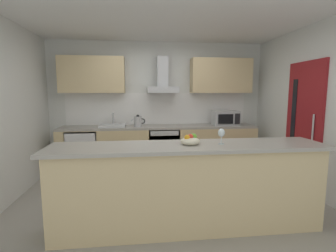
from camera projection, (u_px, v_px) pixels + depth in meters
ground at (168, 200)px, 3.68m from camera, size 5.43×4.62×0.02m
ceiling at (168, 14)px, 3.33m from camera, size 5.43×4.62×0.02m
wall_back at (158, 105)px, 5.34m from camera, size 5.43×0.12×2.60m
wall_right at (317, 110)px, 3.77m from camera, size 0.12×4.62×2.60m
backsplash_tile at (158, 109)px, 5.28m from camera, size 3.77×0.02×0.66m
counter_back at (159, 148)px, 5.08m from camera, size 3.90×0.60×0.90m
counter_island at (189, 187)px, 2.85m from camera, size 3.11×0.64×0.99m
upper_cabinets at (158, 75)px, 5.04m from camera, size 3.85×0.32×0.70m
side_door at (303, 127)px, 3.98m from camera, size 0.08×0.85×2.05m
oven at (163, 148)px, 5.07m from camera, size 0.60×0.62×0.80m
refrigerator at (84, 151)px, 4.89m from camera, size 0.58×0.60×0.85m
microwave at (225, 118)px, 5.11m from camera, size 0.50×0.38×0.30m
sink at (113, 125)px, 4.90m from camera, size 0.50×0.40×0.26m
kettle at (138, 121)px, 4.90m from camera, size 0.29×0.15×0.24m
range_hood at (163, 81)px, 5.02m from camera, size 0.62×0.45×0.72m
wine_glass at (221, 133)px, 2.80m from camera, size 0.08×0.08×0.18m
fruit_bowl at (190, 141)px, 2.80m from camera, size 0.22×0.22×0.13m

